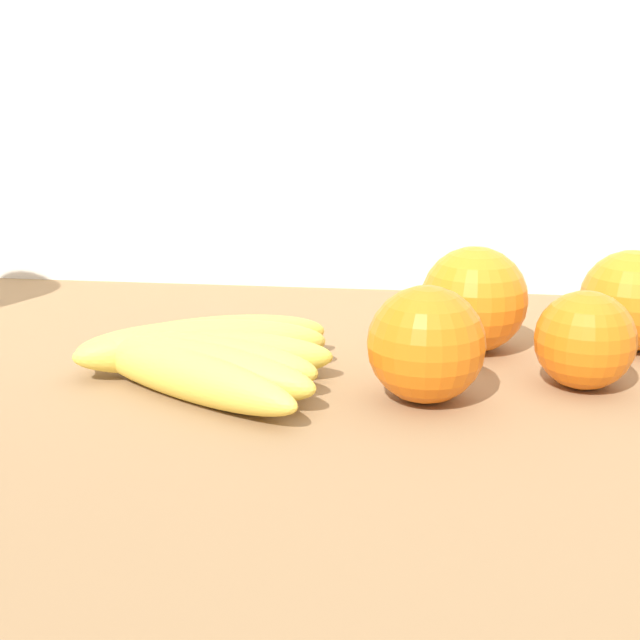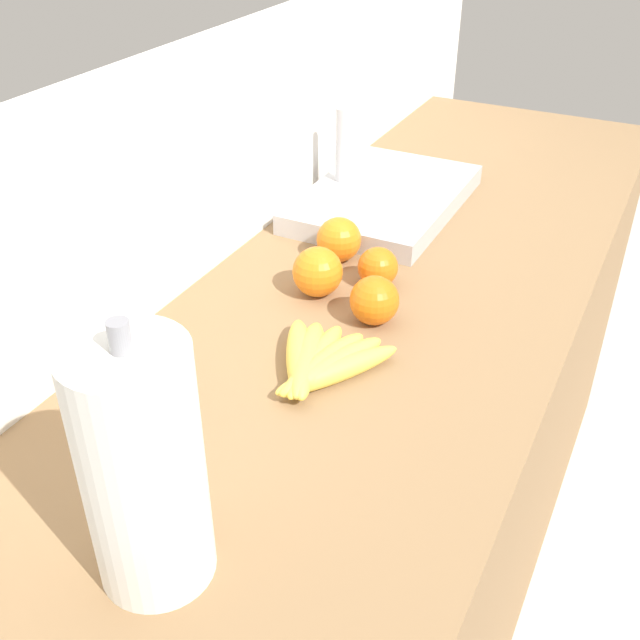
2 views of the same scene
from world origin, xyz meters
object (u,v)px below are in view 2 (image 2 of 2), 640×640
at_px(orange_far_right, 374,300).
at_px(paper_towel_roll, 143,469).
at_px(orange_back_right, 339,240).
at_px(orange_front, 318,272).
at_px(banana_bunch, 319,362).
at_px(orange_back_left, 378,267).
at_px(sink_basin, 384,197).

bearing_deg(orange_far_right, paper_towel_roll, 178.43).
height_order(orange_back_right, orange_front, orange_front).
height_order(banana_bunch, orange_back_right, orange_back_right).
xyz_separation_m(banana_bunch, orange_front, (0.19, 0.10, 0.02)).
distance_m(banana_bunch, orange_front, 0.22).
bearing_deg(orange_back_left, sink_basin, 20.86).
relative_size(orange_back_right, sink_basin, 0.19).
distance_m(orange_back_right, orange_far_right, 0.21).
bearing_deg(orange_back_right, orange_back_left, -118.07).
relative_size(orange_back_left, sink_basin, 0.16).
xyz_separation_m(orange_far_right, paper_towel_roll, (-0.53, 0.01, 0.10)).
bearing_deg(orange_far_right, banana_bunch, 174.03).
distance_m(orange_back_left, sink_basin, 0.31).
xyz_separation_m(paper_towel_roll, sink_basin, (0.93, 0.14, -0.12)).
distance_m(banana_bunch, orange_far_right, 0.16).
relative_size(orange_back_right, orange_front, 0.96).
relative_size(orange_front, sink_basin, 0.20).
bearing_deg(sink_basin, paper_towel_roll, -171.62).
xyz_separation_m(orange_back_right, orange_back_left, (-0.05, -0.10, -0.01)).
xyz_separation_m(banana_bunch, paper_towel_roll, (-0.37, -0.00, 0.12)).
bearing_deg(sink_basin, orange_back_right, -176.43).
height_order(banana_bunch, sink_basin, sink_basin).
xyz_separation_m(orange_front, paper_towel_roll, (-0.57, -0.10, 0.10)).
relative_size(orange_front, orange_far_right, 1.07).
distance_m(orange_back_left, orange_far_right, 0.11).
xyz_separation_m(orange_far_right, sink_basin, (0.40, 0.15, -0.02)).
xyz_separation_m(orange_back_left, orange_far_right, (-0.11, -0.04, 0.00)).
distance_m(orange_back_right, sink_basin, 0.24).
height_order(orange_back_right, paper_towel_roll, paper_towel_roll).
height_order(banana_bunch, paper_towel_roll, paper_towel_roll).
distance_m(orange_front, orange_back_left, 0.10).
distance_m(banana_bunch, orange_back_left, 0.27).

